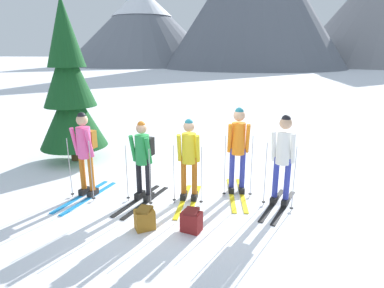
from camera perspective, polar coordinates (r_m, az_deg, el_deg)
ground_plane at (r=6.93m, az=-1.57°, el=-8.90°), size 400.00×400.00×0.00m
skier_in_pink at (r=6.91m, az=-18.25°, el=-0.94°), size 0.61×1.71×1.77m
skier_in_green at (r=6.47m, az=-8.59°, el=-2.24°), size 0.61×1.63×1.63m
skier_in_yellow at (r=6.39m, az=-0.51°, el=-2.02°), size 0.61×1.60×1.67m
skier_in_orange at (r=6.73m, az=8.09°, el=-0.49°), size 0.67×1.72×1.84m
skier_in_white at (r=6.40m, az=15.74°, el=-1.85°), size 0.68×1.63×1.79m
pine_tree_near at (r=9.24m, az=-20.71°, el=8.96°), size 1.77×1.77×4.28m
backpack_on_snow_front at (r=5.68m, az=-8.30°, el=-12.85°), size 0.40×0.39×0.38m
backpack_on_snow_beside at (r=5.57m, az=-0.10°, el=-13.31°), size 0.36×0.29×0.38m
mountain_ridge_distant at (r=75.99m, az=17.91°, el=22.15°), size 92.53×55.24×26.35m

